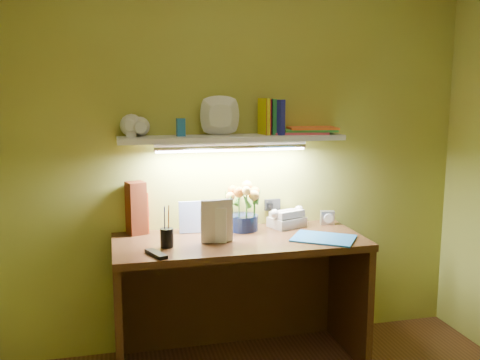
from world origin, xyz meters
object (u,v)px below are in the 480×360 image
at_px(desk, 240,302).
at_px(telephone, 287,217).
at_px(whisky_bottle, 139,208).
at_px(desk_clock, 327,218).
at_px(flower_bouquet, 243,203).

bearing_deg(desk, telephone, 29.01).
bearing_deg(whisky_bottle, desk_clock, -3.05).
height_order(flower_bouquet, whisky_bottle, flower_bouquet).
height_order(desk, desk_clock, desk_clock).
xyz_separation_m(flower_bouquet, telephone, (0.28, 0.01, -0.10)).
height_order(telephone, whisky_bottle, whisky_bottle).
height_order(desk_clock, whisky_bottle, whisky_bottle).
xyz_separation_m(desk, whisky_bottle, (-0.54, 0.25, 0.53)).
relative_size(flower_bouquet, desk_clock, 3.82).
bearing_deg(whisky_bottle, desk, -24.87).
distance_m(desk, desk_clock, 0.76).
relative_size(telephone, desk_clock, 2.36).
height_order(desk, whisky_bottle, whisky_bottle).
xyz_separation_m(flower_bouquet, whisky_bottle, (-0.60, 0.07, -0.01)).
bearing_deg(desk, desk_clock, 17.23).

